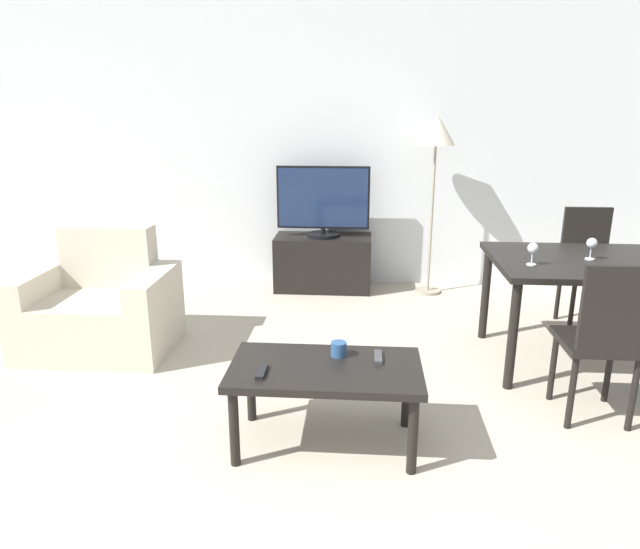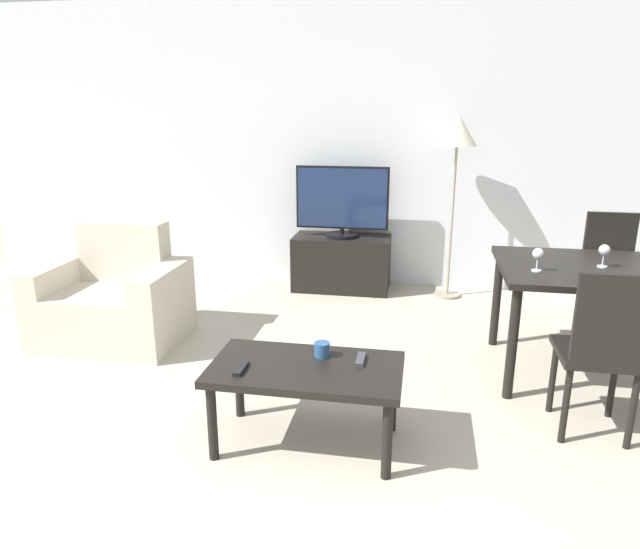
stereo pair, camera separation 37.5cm
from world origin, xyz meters
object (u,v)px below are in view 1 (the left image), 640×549
object	(u,v)px
tv_stand	(323,263)
dining_table	(597,271)
wine_glass_center	(533,250)
tv	(323,202)
cup_white_near	(339,349)
dining_chair_near	(604,335)
armchair	(100,309)
remote_secondary	(262,372)
remote_primary	(378,357)
coffee_table	(326,376)
wine_glass_left	(592,244)
floor_lamp	(436,139)
dining_chair_far	(587,261)

from	to	relation	value
tv_stand	dining_table	world-z (taller)	dining_table
tv_stand	wine_glass_center	world-z (taller)	wine_glass_center
tv	cup_white_near	xyz separation A→B (m)	(0.26, -2.54, -0.36)
tv	dining_chair_near	size ratio (longest dim) A/B	0.92
tv	armchair	bearing A→B (deg)	-134.63
armchair	remote_secondary	bearing A→B (deg)	-41.39
remote_primary	cup_white_near	distance (m)	0.21
coffee_table	remote_primary	distance (m)	0.29
armchair	wine_glass_center	world-z (taller)	wine_glass_center
armchair	wine_glass_left	distance (m)	3.43
coffee_table	floor_lamp	xyz separation A→B (m)	(0.81, 2.63, 1.04)
dining_table	tv	bearing A→B (deg)	141.41
dining_chair_near	floor_lamp	xyz separation A→B (m)	(-0.69, 2.29, 0.91)
tv_stand	dining_table	size ratio (longest dim) A/B	0.67
armchair	coffee_table	xyz separation A→B (m)	(1.72, -1.13, 0.09)
remote_primary	wine_glass_left	world-z (taller)	wine_glass_left
dining_table	remote_primary	bearing A→B (deg)	-145.12
remote_primary	tv_stand	bearing A→B (deg)	100.37
remote_primary	remote_secondary	distance (m)	0.61
tv	coffee_table	bearing A→B (deg)	-85.67
tv_stand	dining_chair_far	size ratio (longest dim) A/B	0.97
coffee_table	armchair	bearing A→B (deg)	146.60
cup_white_near	wine_glass_center	distance (m)	1.49
dining_chair_far	wine_glass_left	bearing A→B (deg)	-110.67
coffee_table	remote_secondary	bearing A→B (deg)	-160.58
tv_stand	dining_chair_far	world-z (taller)	dining_chair_far
dining_chair_near	remote_primary	distance (m)	1.25
floor_lamp	remote_secondary	xyz separation A→B (m)	(-1.12, -2.74, -0.98)
tv	dining_chair_far	xyz separation A→B (m)	(2.17, -0.76, -0.33)
dining_chair_near	remote_secondary	distance (m)	1.86
tv	cup_white_near	size ratio (longest dim) A/B	10.49
dining_chair_far	wine_glass_left	distance (m)	0.90
remote_primary	remote_secondary	world-z (taller)	same
dining_chair_near	cup_white_near	distance (m)	1.45
tv	dining_chair_far	bearing A→B (deg)	-19.26
tv_stand	wine_glass_center	bearing A→B (deg)	-49.80
dining_chair_far	floor_lamp	world-z (taller)	floor_lamp
dining_chair_far	wine_glass_center	world-z (taller)	dining_chair_far
tv_stand	dining_chair_near	size ratio (longest dim) A/B	0.97
coffee_table	cup_white_near	distance (m)	0.17
tv	tv_stand	bearing A→B (deg)	90.00
coffee_table	wine_glass_center	xyz separation A→B (m)	(1.25, 0.95, 0.45)
dining_chair_near	remote_secondary	bearing A→B (deg)	-166.01
dining_table	dining_chair_far	world-z (taller)	dining_chair_far
dining_table	wine_glass_left	distance (m)	0.19
armchair	wine_glass_left	size ratio (longest dim) A/B	7.11
cup_white_near	wine_glass_left	world-z (taller)	wine_glass_left
dining_chair_far	wine_glass_center	size ratio (longest dim) A/B	6.46
dining_chair_far	remote_secondary	bearing A→B (deg)	-138.47
dining_chair_near	dining_chair_far	bearing A→B (deg)	73.12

